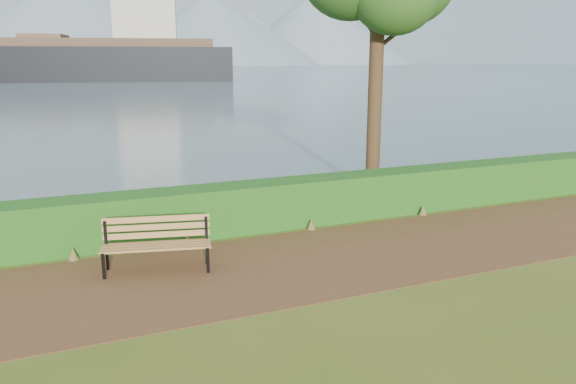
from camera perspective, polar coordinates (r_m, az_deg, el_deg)
name	(u,v)px	position (r m, az deg, el deg)	size (l,w,h in m)	color
ground	(278,273)	(9.72, -0.97, -8.21)	(140.00, 140.00, 0.00)	#455819
path	(272,267)	(9.98, -1.63, -7.60)	(40.00, 3.40, 0.01)	brown
hedge	(232,209)	(11.89, -5.73, -1.69)	(32.00, 0.85, 1.00)	#1D4E16
water	(51,68)	(268.42, -22.96, 11.51)	(700.00, 510.00, 0.00)	#496276
mountains	(28,21)	(415.17, -24.91, 15.44)	(585.00, 190.00, 70.00)	gray
bench	(157,240)	(9.95, -13.20, -4.80)	(1.91, 0.95, 0.92)	black
cargo_ship	(9,60)	(105.52, -26.44, 11.93)	(78.94, 29.73, 23.74)	black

